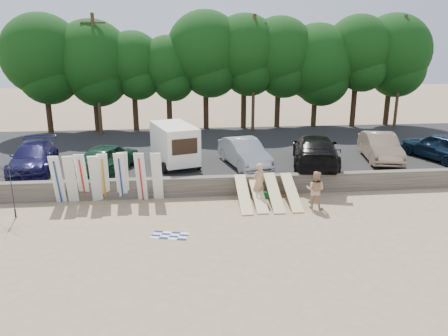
% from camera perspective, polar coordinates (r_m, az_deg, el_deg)
% --- Properties ---
extents(ground, '(120.00, 120.00, 0.00)m').
position_cam_1_polar(ground, '(20.32, 5.64, -6.13)').
color(ground, tan).
rests_on(ground, ground).
extents(seawall, '(44.00, 0.50, 1.00)m').
position_cam_1_polar(seawall, '(22.90, 4.20, -2.14)').
color(seawall, '#6B6356').
rests_on(seawall, ground).
extents(parking_lot, '(44.00, 14.50, 0.70)m').
position_cam_1_polar(parking_lot, '(30.07, 1.72, 2.07)').
color(parking_lot, '#282828').
rests_on(parking_lot, ground).
extents(treeline, '(34.38, 6.67, 9.44)m').
position_cam_1_polar(treeline, '(36.13, 0.61, 14.53)').
color(treeline, '#382616').
rests_on(treeline, parking_lot).
extents(utility_poles, '(25.80, 0.26, 9.00)m').
position_cam_1_polar(utility_poles, '(34.97, 3.91, 12.47)').
color(utility_poles, '#473321').
rests_on(utility_poles, parking_lot).
extents(box_trailer, '(3.00, 4.18, 2.42)m').
position_cam_1_polar(box_trailer, '(25.34, -6.49, 3.25)').
color(box_trailer, white).
rests_on(box_trailer, parking_lot).
extents(car_0, '(2.74, 5.52, 1.54)m').
position_cam_1_polar(car_0, '(26.59, -23.65, 1.29)').
color(car_0, '#13123F').
rests_on(car_0, parking_lot).
extents(car_1, '(3.49, 4.99, 1.58)m').
position_cam_1_polar(car_1, '(25.15, -14.91, 1.38)').
color(car_1, '#163D29').
rests_on(car_1, parking_lot).
extents(car_2, '(2.73, 5.09, 1.59)m').
position_cam_1_polar(car_2, '(25.29, 2.66, 2.01)').
color(car_2, '#9D9EA2').
rests_on(car_2, parking_lot).
extents(car_3, '(3.96, 6.64, 1.80)m').
position_cam_1_polar(car_3, '(25.89, 11.83, 2.25)').
color(car_3, black).
rests_on(car_3, parking_lot).
extents(car_4, '(2.64, 5.20, 1.64)m').
position_cam_1_polar(car_4, '(28.20, 19.73, 2.60)').
color(car_4, '#9B7F63').
rests_on(car_4, parking_lot).
extents(car_5, '(3.35, 5.28, 1.68)m').
position_cam_1_polar(car_5, '(29.73, 26.38, 2.56)').
color(car_5, '#0D1D30').
rests_on(car_5, parking_lot).
extents(surfboard_upright_0, '(0.52, 0.74, 2.53)m').
position_cam_1_polar(surfboard_upright_0, '(22.59, -20.92, -1.43)').
color(surfboard_upright_0, white).
rests_on(surfboard_upright_0, ground).
extents(surfboard_upright_1, '(0.56, 0.80, 2.52)m').
position_cam_1_polar(surfboard_upright_1, '(22.42, -19.38, -1.41)').
color(surfboard_upright_1, white).
rests_on(surfboard_upright_1, ground).
extents(surfboard_upright_2, '(0.52, 0.72, 2.53)m').
position_cam_1_polar(surfboard_upright_2, '(22.46, -18.03, -1.24)').
color(surfboard_upright_2, white).
rests_on(surfboard_upright_2, ground).
extents(surfboard_upright_3, '(0.56, 0.86, 2.50)m').
position_cam_1_polar(surfboard_upright_3, '(22.15, -16.45, -1.38)').
color(surfboard_upright_3, white).
rests_on(surfboard_upright_3, ground).
extents(surfboard_upright_4, '(0.58, 0.75, 2.54)m').
position_cam_1_polar(surfboard_upright_4, '(22.24, -15.44, -1.18)').
color(surfboard_upright_4, white).
rests_on(surfboard_upright_4, ground).
extents(surfboard_upright_5, '(0.57, 0.60, 2.57)m').
position_cam_1_polar(surfboard_upright_5, '(22.13, -13.01, -1.05)').
color(surfboard_upright_5, white).
rests_on(surfboard_upright_5, ground).
extents(surfboard_upright_6, '(0.52, 0.69, 2.54)m').
position_cam_1_polar(surfboard_upright_6, '(22.11, -13.33, -1.13)').
color(surfboard_upright_6, white).
rests_on(surfboard_upright_6, ground).
extents(surfboard_upright_7, '(0.59, 0.65, 2.56)m').
position_cam_1_polar(surfboard_upright_7, '(21.86, -10.79, -1.14)').
color(surfboard_upright_7, white).
rests_on(surfboard_upright_7, ground).
extents(surfboard_upright_8, '(0.56, 0.69, 2.55)m').
position_cam_1_polar(surfboard_upright_8, '(21.82, -8.72, -1.09)').
color(surfboard_upright_8, white).
rests_on(surfboard_upright_8, ground).
extents(surfboard_low_0, '(0.56, 2.83, 1.13)m').
position_cam_1_polar(surfboard_low_0, '(21.24, 2.56, -3.42)').
color(surfboard_low_0, beige).
rests_on(surfboard_low_0, ground).
extents(surfboard_low_1, '(0.56, 2.89, 0.94)m').
position_cam_1_polar(surfboard_low_1, '(21.50, 4.48, -3.47)').
color(surfboard_low_1, beige).
rests_on(surfboard_low_1, ground).
extents(surfboard_low_2, '(0.56, 2.81, 1.18)m').
position_cam_1_polar(surfboard_low_2, '(21.51, 6.55, -3.18)').
color(surfboard_low_2, beige).
rests_on(surfboard_low_2, ground).
extents(surfboard_low_3, '(0.56, 2.83, 1.13)m').
position_cam_1_polar(surfboard_low_3, '(21.76, 8.80, -3.11)').
color(surfboard_low_3, beige).
rests_on(surfboard_low_3, ground).
extents(beachgoer_a, '(0.85, 0.74, 1.96)m').
position_cam_1_polar(beachgoer_a, '(21.72, 4.56, -1.85)').
color(beachgoer_a, tan).
rests_on(beachgoer_a, ground).
extents(beachgoer_b, '(1.13, 1.07, 1.85)m').
position_cam_1_polar(beachgoer_b, '(21.16, 11.84, -2.81)').
color(beachgoer_b, tan).
rests_on(beachgoer_b, ground).
extents(cooler, '(0.46, 0.42, 0.32)m').
position_cam_1_polar(cooler, '(22.46, 5.61, -3.46)').
color(cooler, '#23823D').
rests_on(cooler, ground).
extents(gear_bag, '(0.34, 0.30, 0.22)m').
position_cam_1_polar(gear_bag, '(22.75, 8.51, -3.45)').
color(gear_bag, orange).
rests_on(gear_bag, ground).
extents(beach_towel, '(1.83, 1.83, 0.00)m').
position_cam_1_polar(beach_towel, '(18.32, -7.08, -8.74)').
color(beach_towel, white).
rests_on(beach_towel, ground).
extents(beach_umbrella, '(3.25, 3.29, 2.49)m').
position_cam_1_polar(beach_umbrella, '(21.76, -25.92, -2.72)').
color(beach_umbrella, black).
rests_on(beach_umbrella, ground).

